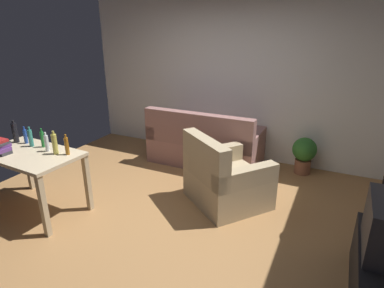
% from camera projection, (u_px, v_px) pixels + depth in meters
% --- Properties ---
extents(ground_plane, '(5.20, 4.40, 0.02)m').
position_uv_depth(ground_plane, '(167.00, 214.00, 3.95)').
color(ground_plane, '#9E7042').
extents(wall_rear, '(5.20, 0.10, 2.70)m').
position_uv_depth(wall_rear, '(231.00, 77.00, 5.33)').
color(wall_rear, white).
rests_on(wall_rear, ground_plane).
extents(couch, '(1.78, 0.84, 0.92)m').
position_uv_depth(couch, '(204.00, 146.00, 5.26)').
color(couch, '#996B66').
rests_on(couch, ground_plane).
extents(tv_stand, '(0.44, 1.10, 0.48)m').
position_uv_depth(tv_stand, '(383.00, 277.00, 2.62)').
color(tv_stand, black).
rests_on(tv_stand, ground_plane).
extents(desk, '(1.24, 0.77, 0.76)m').
position_uv_depth(desk, '(31.00, 161.00, 3.81)').
color(desk, '#C6B28E').
rests_on(desk, ground_plane).
extents(potted_plant, '(0.36, 0.36, 0.57)m').
position_uv_depth(potted_plant, '(304.00, 153.00, 4.90)').
color(potted_plant, brown).
rests_on(potted_plant, ground_plane).
extents(armchair, '(1.23, 1.21, 0.92)m').
position_uv_depth(armchair, '(224.00, 180.00, 4.07)').
color(armchair, tan).
rests_on(armchair, ground_plane).
extents(bottle_dark, '(0.07, 0.07, 0.29)m').
position_uv_depth(bottle_dark, '(15.00, 133.00, 4.05)').
color(bottle_dark, black).
rests_on(bottle_dark, desk).
extents(bottle_blue, '(0.04, 0.04, 0.22)m').
position_uv_depth(bottle_blue, '(25.00, 136.00, 4.03)').
color(bottle_blue, '#2347A3').
rests_on(bottle_blue, desk).
extents(bottle_tall, '(0.05, 0.05, 0.25)m').
position_uv_depth(bottle_tall, '(31.00, 138.00, 3.92)').
color(bottle_tall, teal).
rests_on(bottle_tall, desk).
extents(bottle_green, '(0.04, 0.04, 0.24)m').
position_uv_depth(bottle_green, '(43.00, 139.00, 3.90)').
color(bottle_green, '#1E722D').
rests_on(bottle_green, desk).
extents(bottle_clear, '(0.05, 0.05, 0.24)m').
position_uv_depth(bottle_clear, '(47.00, 143.00, 3.77)').
color(bottle_clear, silver).
rests_on(bottle_clear, desk).
extents(bottle_squat, '(0.06, 0.06, 0.28)m').
position_uv_depth(bottle_squat, '(55.00, 144.00, 3.69)').
color(bottle_squat, '#BCB24C').
rests_on(bottle_squat, desk).
extents(bottle_amber, '(0.05, 0.05, 0.24)m').
position_uv_depth(bottle_amber, '(67.00, 146.00, 3.67)').
color(bottle_amber, '#9E6019').
rests_on(bottle_amber, desk).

